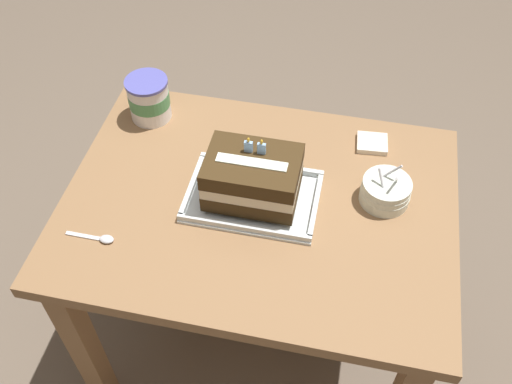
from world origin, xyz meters
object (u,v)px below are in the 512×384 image
at_px(birthday_cake, 253,176).
at_px(napkin_pile, 372,143).
at_px(bowl_stack, 385,191).
at_px(ice_cream_tub, 149,99).
at_px(serving_spoon_near_tray, 102,238).
at_px(foil_tray, 253,197).

relative_size(birthday_cake, napkin_pile, 2.56).
bearing_deg(bowl_stack, napkin_pile, 103.10).
bearing_deg(ice_cream_tub, napkin_pile, 0.89).
bearing_deg(napkin_pile, birthday_cake, -137.32).
xyz_separation_m(serving_spoon_near_tray, napkin_pile, (0.59, 0.45, 0.00)).
bearing_deg(ice_cream_tub, bowl_stack, -14.98).
bearing_deg(serving_spoon_near_tray, ice_cream_tub, 93.46).
xyz_separation_m(foil_tray, bowl_stack, (0.32, 0.07, 0.02)).
relative_size(bowl_stack, ice_cream_tub, 0.99).
xyz_separation_m(bowl_stack, ice_cream_tub, (-0.66, 0.18, 0.03)).
height_order(birthday_cake, ice_cream_tub, birthday_cake).
relative_size(foil_tray, bowl_stack, 2.63).
distance_m(serving_spoon_near_tray, napkin_pile, 0.74).
bearing_deg(birthday_cake, foil_tray, -90.00).
bearing_deg(foil_tray, serving_spoon_near_tray, -148.43).
height_order(ice_cream_tub, serving_spoon_near_tray, ice_cream_tub).
xyz_separation_m(bowl_stack, serving_spoon_near_tray, (-0.64, -0.26, -0.03)).
height_order(bowl_stack, napkin_pile, bowl_stack).
bearing_deg(bowl_stack, birthday_cake, -168.36).
height_order(birthday_cake, napkin_pile, birthday_cake).
distance_m(foil_tray, birthday_cake, 0.08).
bearing_deg(birthday_cake, ice_cream_tub, 144.95).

